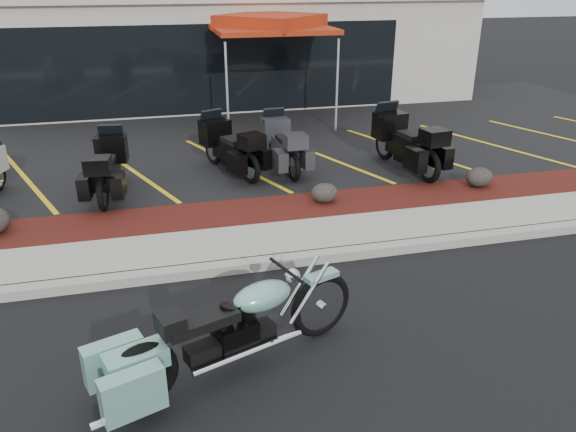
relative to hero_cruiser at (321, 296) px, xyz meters
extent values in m
plane|color=black|center=(-0.08, 0.99, -0.56)|extent=(90.00, 90.00, 0.00)
cube|color=gray|center=(-0.08, 1.89, -0.49)|extent=(24.00, 0.25, 0.15)
cube|color=gray|center=(-0.08, 2.59, -0.49)|extent=(24.00, 1.20, 0.15)
cube|color=#350D0C|center=(-0.08, 3.79, -0.48)|extent=(24.00, 1.20, 0.16)
cube|color=black|center=(-0.08, 9.19, -0.49)|extent=(26.00, 9.60, 0.15)
cube|color=#A8A498|center=(-0.08, 15.49, 1.44)|extent=(18.00, 8.00, 4.00)
cube|color=black|center=(-0.08, 11.51, 0.94)|extent=(12.00, 0.06, 2.60)
ellipsoid|color=black|center=(1.25, 3.86, -0.22)|extent=(0.51, 0.43, 0.36)
ellipsoid|color=black|center=(4.56, 3.90, -0.21)|extent=(0.56, 0.46, 0.39)
cone|color=#D44A07|center=(-0.47, 8.69, -0.20)|extent=(0.34, 0.34, 0.44)
cylinder|color=silver|center=(0.29, 8.69, 0.80)|extent=(0.06, 0.06, 2.44)
cylinder|color=silver|center=(3.25, 8.93, 0.80)|extent=(0.06, 0.06, 2.44)
cylinder|color=silver|center=(0.05, 11.65, 0.80)|extent=(0.06, 0.06, 2.44)
cylinder|color=silver|center=(3.01, 11.89, 0.80)|extent=(0.06, 0.06, 2.44)
cube|color=maroon|center=(1.65, 10.29, 2.18)|extent=(3.42, 3.42, 0.13)
cube|color=maroon|center=(1.65, 10.29, 2.36)|extent=(3.28, 3.28, 0.37)
camera|label=1|loc=(-1.80, -5.59, 3.63)|focal=35.00mm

